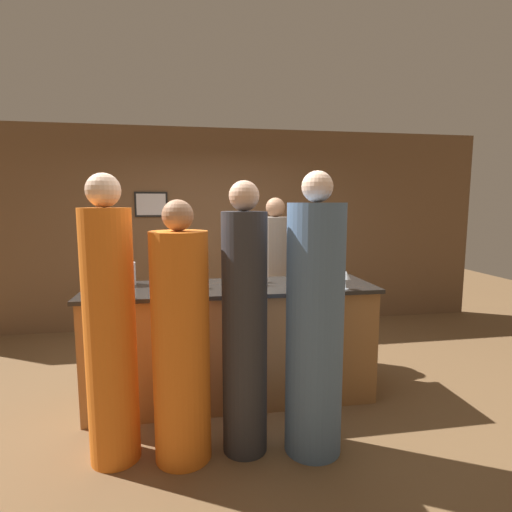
% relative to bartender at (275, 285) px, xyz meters
% --- Properties ---
extents(ground_plane, '(14.00, 14.00, 0.00)m').
position_rel_bartender_xyz_m(ground_plane, '(-0.59, -0.89, -0.85)').
color(ground_plane, brown).
extents(back_wall, '(8.00, 0.08, 2.80)m').
position_rel_bartender_xyz_m(back_wall, '(-0.59, 1.36, 0.56)').
color(back_wall, brown).
rests_on(back_wall, ground_plane).
extents(bar_counter, '(2.54, 0.76, 1.04)m').
position_rel_bartender_xyz_m(bar_counter, '(-0.59, -0.89, -0.33)').
color(bar_counter, '#996638').
rests_on(bar_counter, ground_plane).
extents(bartender, '(0.37, 0.37, 1.83)m').
position_rel_bartender_xyz_m(bartender, '(0.00, 0.00, 0.00)').
color(bartender, gray).
rests_on(bartender, ground_plane).
extents(guest_0, '(0.39, 0.39, 1.79)m').
position_rel_bartender_xyz_m(guest_0, '(-1.02, -1.70, -0.02)').
color(guest_0, orange).
rests_on(guest_0, ground_plane).
extents(guest_1, '(0.40, 0.40, 1.98)m').
position_rel_bartender_xyz_m(guest_1, '(-0.11, -1.77, 0.07)').
color(guest_1, '#4C6B93').
rests_on(guest_1, ground_plane).
extents(guest_2, '(0.34, 0.34, 1.96)m').
position_rel_bartender_xyz_m(guest_2, '(-1.49, -1.64, 0.07)').
color(guest_2, orange).
rests_on(guest_2, ground_plane).
extents(guest_3, '(0.31, 0.31, 1.92)m').
position_rel_bartender_xyz_m(guest_3, '(-0.59, -1.69, 0.06)').
color(guest_3, '#2D2D33').
rests_on(guest_3, ground_plane).
extents(wine_bottle_0, '(0.07, 0.07, 0.31)m').
position_rel_bartender_xyz_m(wine_bottle_0, '(-0.41, -0.70, 0.32)').
color(wine_bottle_0, '#19381E').
rests_on(wine_bottle_0, bar_counter).
extents(wine_bottle_1, '(0.08, 0.08, 0.31)m').
position_rel_bartender_xyz_m(wine_bottle_1, '(-0.46, -0.84, 0.31)').
color(wine_bottle_1, black).
rests_on(wine_bottle_1, bar_counter).
extents(ice_bucket, '(0.17, 0.17, 0.20)m').
position_rel_bartender_xyz_m(ice_bucket, '(-1.52, -0.67, 0.29)').
color(ice_bucket, silver).
rests_on(ice_bucket, bar_counter).
extents(wine_glass_0, '(0.06, 0.06, 0.16)m').
position_rel_bartender_xyz_m(wine_glass_0, '(-0.86, -0.93, 0.31)').
color(wine_glass_0, silver).
rests_on(wine_glass_0, bar_counter).
extents(wine_glass_1, '(0.06, 0.06, 0.17)m').
position_rel_bartender_xyz_m(wine_glass_1, '(-1.46, -1.20, 0.32)').
color(wine_glass_1, silver).
rests_on(wine_glass_1, bar_counter).
extents(wine_glass_2, '(0.08, 0.08, 0.15)m').
position_rel_bartender_xyz_m(wine_glass_2, '(0.03, -1.08, 0.30)').
color(wine_glass_2, silver).
rests_on(wine_glass_2, bar_counter).
extents(wine_glass_3, '(0.08, 0.08, 0.16)m').
position_rel_bartender_xyz_m(wine_glass_3, '(0.36, -1.19, 0.31)').
color(wine_glass_3, silver).
rests_on(wine_glass_3, bar_counter).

